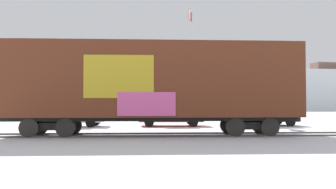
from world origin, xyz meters
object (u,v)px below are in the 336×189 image
object	(u,v)px
flagpole	(191,51)
parked_car_white	(71,114)
parked_car_red	(170,115)
parked_car_black	(263,114)
freight_car	(152,82)

from	to	relation	value
flagpole	parked_car_white	size ratio (longest dim) A/B	2.29
parked_car_white	parked_car_red	world-z (taller)	parked_car_white
parked_car_black	freight_car	bearing A→B (deg)	-142.43
freight_car	flagpole	xyz separation A→B (m)	(3.85, 12.41, 3.61)
flagpole	parked_car_white	world-z (taller)	flagpole
freight_car	parked_car_red	world-z (taller)	freight_car
parked_car_red	parked_car_black	xyz separation A→B (m)	(6.65, -0.25, 0.04)
parked_car_red	parked_car_black	size ratio (longest dim) A/B	0.95
flagpole	parked_car_red	xyz separation A→B (m)	(-2.40, -5.92, -5.49)
parked_car_red	parked_car_black	bearing A→B (deg)	-2.12
freight_car	parked_car_white	size ratio (longest dim) A/B	3.32
freight_car	parked_car_white	distance (m)	8.65
freight_car	flagpole	world-z (taller)	flagpole
parked_car_black	parked_car_red	bearing A→B (deg)	177.88
parked_car_red	parked_car_white	bearing A→B (deg)	-179.84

